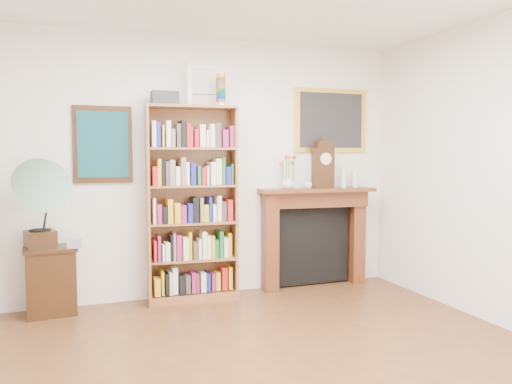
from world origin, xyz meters
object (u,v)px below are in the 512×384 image
Objects in this scene: cd_stack at (74,243)px; fireplace at (314,228)px; bookshelf at (192,193)px; mantel_clock at (323,165)px; flower_vase at (288,183)px; teacup at (308,186)px; bottle_right at (355,179)px; side_cabinet at (51,281)px; bottle_left at (344,177)px; gramophone at (38,198)px.

fireplace is at bearing 4.36° from cd_stack.
mantel_clock is (1.57, 0.06, 0.27)m from bookshelf.
flower_vase reaches higher than teacup.
bookshelf is 4.37× the size of mantel_clock.
flower_vase is at bearing 3.69° from cd_stack.
mantel_clock is 0.44m from bottle_right.
cd_stack is 2.35m from flower_vase.
side_cabinet is 2.66m from flower_vase.
bookshelf is at bearing -178.26° from flower_vase.
bottle_right is (3.16, 0.16, 0.56)m from cd_stack.
fireplace is at bearing 8.29° from bookshelf.
bottle_left is 0.16m from bottle_right.
side_cabinet is at bearing -179.18° from bottle_right.
bookshelf is 1.26m from cd_stack.
fireplace is (2.86, 0.09, 0.35)m from side_cabinet.
bookshelf reaches higher than bottle_left.
fireplace is 11.60× the size of cd_stack.
teacup is (2.73, -0.01, 0.87)m from side_cabinet.
bottle_right is (0.16, 0.01, -0.02)m from bottle_left.
cd_stack is 0.87× the size of flower_vase.
bottle_right is at bearing 0.53° from flower_vase.
bottle_right is at bearing 5.26° from teacup.
bookshelf is 25.63× the size of teacup.
bookshelf is 1.83m from bottle_left.
teacup is at bearing -137.42° from fireplace.
bottle_right reaches higher than fireplace.
flower_vase is 0.72m from bottle_left.
bottle_right reaches higher than teacup.
side_cabinet is 0.47× the size of fireplace.
bookshelf reaches higher than gramophone.
bookshelf is 1.60m from mantel_clock.
teacup is (-0.23, -0.08, -0.22)m from mantel_clock.
fireplace is at bearing 167.15° from mantel_clock.
side_cabinet is (-1.40, -0.01, -0.82)m from bookshelf.
gramophone reaches higher than fireplace.
bottle_right is at bearing 6.07° from bookshelf.
cd_stack is at bearing -176.31° from flower_vase.
fireplace reaches higher than side_cabinet.
cd_stack is (-1.18, -0.11, -0.45)m from bookshelf.
teacup is at bearing -13.85° from gramophone.
flower_vase is at bearing 6.61° from bookshelf.
cd_stack is at bearing -177.19° from bottle_right.
gramophone is at bearing -177.37° from bottle_right.
bottle_right reaches higher than side_cabinet.
mantel_clock reaches higher than bottle_right.
mantel_clock is at bearing 176.92° from bottle_right.
side_cabinet is 2.75× the size of bottle_left.
teacup is at bearing 2.18° from cd_stack.
bottle_left is (0.26, -0.03, -0.14)m from mantel_clock.
bookshelf reaches higher than cd_stack.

